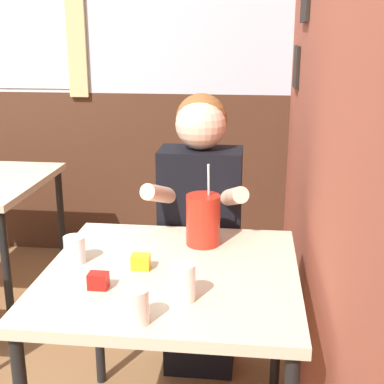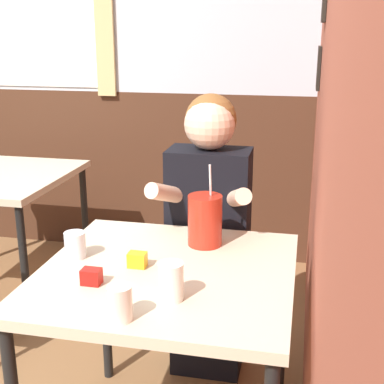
# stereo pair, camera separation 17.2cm
# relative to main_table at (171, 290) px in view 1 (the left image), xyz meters

# --- Properties ---
(brick_wall_right) EXTENTS (0.08, 4.22, 2.70)m
(brick_wall_right) POSITION_rel_main_table_xyz_m (0.51, 0.69, 0.70)
(brick_wall_right) COLOR #9E4C38
(brick_wall_right) RESTS_ON ground_plane
(back_wall) EXTENTS (5.66, 0.09, 2.70)m
(back_wall) POSITION_rel_main_table_xyz_m (-0.87, 1.83, 0.71)
(back_wall) COLOR silver
(back_wall) RESTS_ON ground_plane
(main_table) EXTENTS (0.83, 0.82, 0.73)m
(main_table) POSITION_rel_main_table_xyz_m (0.00, 0.00, 0.00)
(main_table) COLOR beige
(main_table) RESTS_ON ground_plane
(person_seated) EXTENTS (0.42, 0.41, 1.24)m
(person_seated) POSITION_rel_main_table_xyz_m (0.04, 0.53, 0.01)
(person_seated) COLOR black
(person_seated) RESTS_ON ground_plane
(cocktail_pitcher) EXTENTS (0.13, 0.13, 0.31)m
(cocktail_pitcher) POSITION_rel_main_table_xyz_m (0.08, 0.24, 0.17)
(cocktail_pitcher) COLOR #B22819
(cocktail_pitcher) RESTS_ON main_table
(glass_near_pitcher) EXTENTS (0.07, 0.07, 0.09)m
(glass_near_pitcher) POSITION_rel_main_table_xyz_m (-0.33, 0.03, 0.12)
(glass_near_pitcher) COLOR silver
(glass_near_pitcher) RESTS_ON main_table
(glass_center) EXTENTS (0.07, 0.07, 0.11)m
(glass_center) POSITION_rel_main_table_xyz_m (0.06, -0.20, 0.13)
(glass_center) COLOR silver
(glass_center) RESTS_ON main_table
(glass_far_side) EXTENTS (0.07, 0.07, 0.10)m
(glass_far_side) POSITION_rel_main_table_xyz_m (-0.04, -0.34, 0.12)
(glass_far_side) COLOR silver
(glass_far_side) RESTS_ON main_table
(condiment_ketchup) EXTENTS (0.06, 0.04, 0.05)m
(condiment_ketchup) POSITION_rel_main_table_xyz_m (-0.20, -0.15, 0.10)
(condiment_ketchup) COLOR #B7140F
(condiment_ketchup) RESTS_ON main_table
(condiment_mustard) EXTENTS (0.06, 0.04, 0.05)m
(condiment_mustard) POSITION_rel_main_table_xyz_m (-0.10, -0.00, 0.10)
(condiment_mustard) COLOR yellow
(condiment_mustard) RESTS_ON main_table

